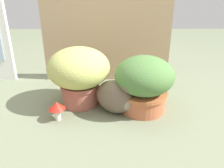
% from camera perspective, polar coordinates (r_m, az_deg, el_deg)
% --- Properties ---
extents(ground_plane, '(6.00, 6.00, 0.00)m').
position_cam_1_polar(ground_plane, '(1.57, -1.89, -6.11)').
color(ground_plane, slate).
extents(cardboard_backdrop, '(1.07, 0.03, 0.89)m').
position_cam_1_polar(cardboard_backdrop, '(1.92, -1.35, 13.63)').
color(cardboard_backdrop, tan).
rests_on(cardboard_backdrop, ground).
extents(grass_planter, '(0.42, 0.42, 0.41)m').
position_cam_1_polar(grass_planter, '(1.55, -8.30, 2.87)').
color(grass_planter, '#AB5B4B').
rests_on(grass_planter, ground).
extents(leafy_planter, '(0.38, 0.38, 0.37)m').
position_cam_1_polar(leafy_planter, '(1.48, 8.01, 0.43)').
color(leafy_planter, '#BC6440').
rests_on(leafy_planter, ground).
extents(cat, '(0.33, 0.31, 0.32)m').
position_cam_1_polar(cat, '(1.47, 1.22, -2.98)').
color(cat, brown).
rests_on(cat, ground).
extents(mushroom_ornament_red, '(0.11, 0.11, 0.13)m').
position_cam_1_polar(mushroom_ornament_red, '(1.44, -13.69, -5.63)').
color(mushroom_ornament_red, silver).
rests_on(mushroom_ornament_red, ground).
extents(mushroom_ornament_pink, '(0.09, 0.09, 0.12)m').
position_cam_1_polar(mushroom_ornament_pink, '(1.55, -8.23, -3.23)').
color(mushroom_ornament_pink, '#EDE5CC').
rests_on(mushroom_ornament_pink, ground).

